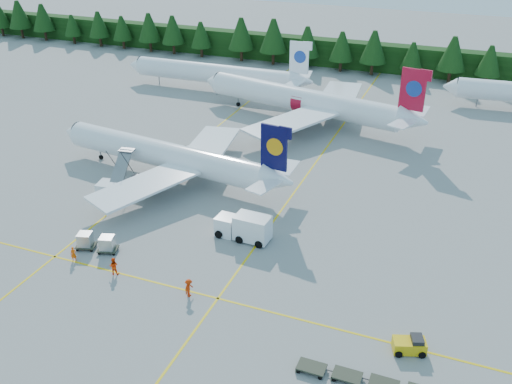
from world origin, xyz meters
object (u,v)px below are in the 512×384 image
at_px(airliner_red, 298,100).
at_px(baggage_tug, 410,345).
at_px(service_truck, 243,226).
at_px(airliner_navy, 160,154).
at_px(airstairs, 116,184).

bearing_deg(airliner_red, baggage_tug, -50.21).
bearing_deg(service_truck, airliner_red, 101.55).
distance_m(airliner_navy, airstairs, 7.55).
height_order(service_truck, baggage_tug, service_truck).
relative_size(airliner_red, airstairs, 5.95).
relative_size(service_truck, baggage_tug, 2.08).
distance_m(airstairs, service_truck, 21.11).
xyz_separation_m(airliner_red, service_truck, (6.22, -39.82, -2.14)).
relative_size(airliner_red, baggage_tug, 13.15).
bearing_deg(airliner_red, airliner_navy, -98.94).
distance_m(airliner_navy, airliner_red, 30.76).
height_order(airliner_red, airstairs, airliner_red).
height_order(airliner_navy, airstairs, airliner_navy).
relative_size(airliner_red, service_truck, 6.32).
distance_m(airliner_navy, service_truck, 20.62).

